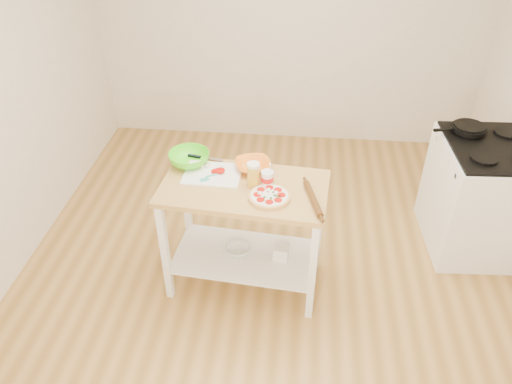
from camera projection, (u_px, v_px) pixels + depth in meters
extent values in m
cube|color=#B18341|center=(271.00, 275.00, 3.98)|extent=(4.00, 4.50, 0.02)
cube|color=beige|center=(290.00, 17.00, 5.01)|extent=(4.00, 0.02, 2.70)
cube|color=tan|center=(244.00, 188.00, 3.41)|extent=(1.19, 0.72, 0.04)
cube|color=white|center=(245.00, 256.00, 3.78)|extent=(1.10, 0.65, 0.02)
cube|color=white|center=(165.00, 253.00, 3.54)|extent=(0.05, 0.05, 0.86)
cube|color=white|center=(187.00, 208.00, 3.96)|extent=(0.05, 0.05, 0.86)
cube|color=white|center=(312.00, 273.00, 3.38)|extent=(0.05, 0.05, 0.86)
cube|color=white|center=(319.00, 224.00, 3.80)|extent=(0.05, 0.05, 0.86)
cube|color=white|center=(479.00, 197.00, 4.03)|extent=(0.75, 0.86, 0.92)
cube|color=black|center=(495.00, 147.00, 3.76)|extent=(0.71, 0.82, 0.02)
cylinder|color=black|center=(469.00, 128.00, 3.91)|extent=(0.27, 0.27, 0.03)
cube|color=black|center=(444.00, 130.00, 3.89)|extent=(0.17, 0.06, 0.02)
cylinder|color=#E7B262|center=(269.00, 197.00, 3.28)|extent=(0.28, 0.28, 0.02)
cylinder|color=#E7B262|center=(269.00, 196.00, 3.27)|extent=(0.28, 0.28, 0.01)
cylinder|color=white|center=(269.00, 196.00, 3.27)|extent=(0.25, 0.25, 0.01)
cylinder|color=#BF0F06|center=(282.00, 195.00, 3.26)|extent=(0.05, 0.05, 0.01)
cylinder|color=#BF0F06|center=(278.00, 190.00, 3.31)|extent=(0.05, 0.05, 0.01)
cylinder|color=#BF0F06|center=(269.00, 188.00, 3.33)|extent=(0.05, 0.05, 0.01)
cylinder|color=#BF0F06|center=(261.00, 190.00, 3.31)|extent=(0.05, 0.05, 0.01)
cylinder|color=#BF0F06|center=(257.00, 195.00, 3.27)|extent=(0.05, 0.05, 0.01)
cylinder|color=#BF0F06|center=(261.00, 200.00, 3.22)|extent=(0.05, 0.05, 0.01)
cylinder|color=#BF0F06|center=(269.00, 202.00, 3.20)|extent=(0.05, 0.05, 0.01)
cylinder|color=#BF0F06|center=(278.00, 200.00, 3.22)|extent=(0.05, 0.05, 0.01)
sphere|color=white|center=(276.00, 193.00, 3.28)|extent=(0.03, 0.03, 0.03)
sphere|color=white|center=(268.00, 190.00, 3.31)|extent=(0.03, 0.03, 0.03)
sphere|color=white|center=(260.00, 194.00, 3.28)|extent=(0.03, 0.03, 0.03)
plane|color=#154C12|center=(279.00, 196.00, 3.25)|extent=(0.03, 0.03, 0.00)
plane|color=#154C12|center=(274.00, 192.00, 3.29)|extent=(0.03, 0.03, 0.00)
plane|color=#154C12|center=(268.00, 191.00, 3.30)|extent=(0.03, 0.03, 0.00)
plane|color=#154C12|center=(261.00, 193.00, 3.28)|extent=(0.03, 0.03, 0.00)
plane|color=#154C12|center=(264.00, 197.00, 3.24)|extent=(0.03, 0.03, 0.00)
plane|color=#154C12|center=(271.00, 198.00, 3.23)|extent=(0.03, 0.03, 0.00)
plane|color=#154C12|center=(275.00, 195.00, 3.25)|extent=(0.03, 0.03, 0.00)
plane|color=#154C12|center=(274.00, 192.00, 3.29)|extent=(0.03, 0.03, 0.00)
cube|color=white|center=(213.00, 174.00, 3.51)|extent=(0.41, 0.31, 0.01)
cube|color=#F4EACC|center=(198.00, 165.00, 3.56)|extent=(0.02, 0.02, 0.02)
cube|color=#F4EACC|center=(203.00, 166.00, 3.56)|extent=(0.02, 0.02, 0.02)
cube|color=#F4EACC|center=(208.00, 166.00, 3.56)|extent=(0.02, 0.02, 0.02)
cube|color=#F4EACC|center=(199.00, 163.00, 3.59)|extent=(0.02, 0.02, 0.02)
cube|color=#F4EACC|center=(204.00, 163.00, 3.59)|extent=(0.02, 0.02, 0.02)
cube|color=#F4EACC|center=(209.00, 163.00, 3.58)|extent=(0.02, 0.02, 0.02)
cylinder|color=#BF0F06|center=(216.00, 171.00, 3.51)|extent=(0.07, 0.07, 0.01)
cylinder|color=#BF0F06|center=(218.00, 171.00, 3.51)|extent=(0.07, 0.07, 0.01)
cylinder|color=#BF0F06|center=(220.00, 170.00, 3.50)|extent=(0.07, 0.07, 0.01)
cube|color=teal|center=(205.00, 180.00, 3.43)|extent=(0.07, 0.06, 0.01)
cylinder|color=teal|center=(213.00, 175.00, 3.48)|extent=(0.09, 0.06, 0.01)
cube|color=silver|center=(212.00, 159.00, 3.65)|extent=(0.18, 0.06, 0.00)
cube|color=black|center=(194.00, 156.00, 3.67)|extent=(0.10, 0.04, 0.01)
imported|color=orange|center=(253.00, 166.00, 3.55)|extent=(0.32, 0.32, 0.06)
imported|color=#51E819|center=(189.00, 158.00, 3.60)|extent=(0.32, 0.32, 0.09)
cylinder|color=gold|center=(253.00, 176.00, 3.36)|extent=(0.08, 0.08, 0.15)
cylinder|color=white|center=(253.00, 165.00, 3.31)|extent=(0.09, 0.09, 0.02)
cylinder|color=white|center=(267.00, 178.00, 3.38)|extent=(0.09, 0.09, 0.11)
cylinder|color=red|center=(267.00, 178.00, 3.38)|extent=(0.09, 0.09, 0.04)
cylinder|color=silver|center=(270.00, 168.00, 3.33)|extent=(0.01, 0.06, 0.11)
cylinder|color=#583514|center=(313.00, 199.00, 3.24)|extent=(0.14, 0.36, 0.04)
imported|color=silver|center=(238.00, 249.00, 3.78)|extent=(0.24, 0.24, 0.06)
cube|color=white|center=(281.00, 252.00, 3.72)|extent=(0.12, 0.12, 0.11)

